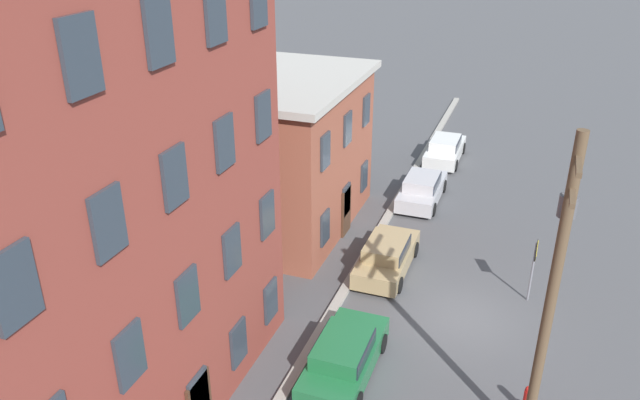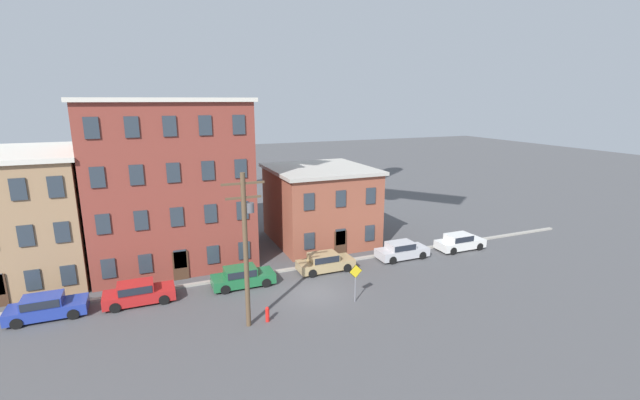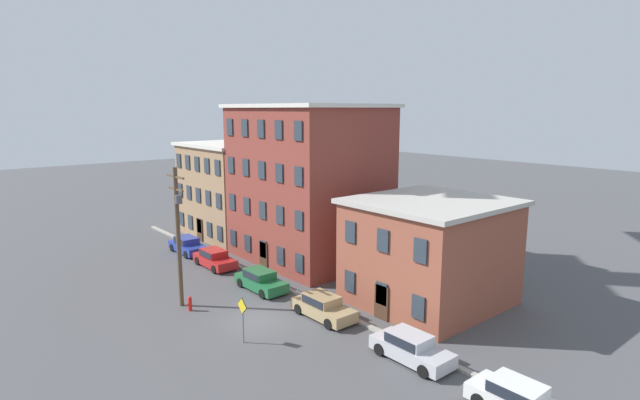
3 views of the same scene
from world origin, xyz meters
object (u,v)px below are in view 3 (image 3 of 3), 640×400
at_px(caution_sign, 242,313).
at_px(car_white, 519,399).
at_px(car_blue, 187,245).
at_px(car_tan, 323,306).
at_px(car_red, 215,258).
at_px(fire_hydrant, 190,303).
at_px(utility_pole, 178,230).
at_px(car_green, 261,280).
at_px(car_silver, 411,347).

bearing_deg(caution_sign, car_white, 22.52).
relative_size(car_blue, car_tan, 1.00).
bearing_deg(car_red, caution_sign, -21.91).
bearing_deg(car_tan, fire_hydrant, -136.84).
xyz_separation_m(car_tan, caution_sign, (-0.22, -5.61, 1.01)).
relative_size(car_blue, car_red, 1.00).
distance_m(car_blue, caution_sign, 19.22).
height_order(caution_sign, fire_hydrant, caution_sign).
bearing_deg(utility_pole, car_blue, 153.15).
bearing_deg(car_blue, car_red, -0.78).
xyz_separation_m(car_white, caution_sign, (-13.21, -5.47, 1.01)).
relative_size(car_white, fire_hydrant, 4.58).
height_order(car_red, utility_pole, utility_pole).
xyz_separation_m(car_blue, car_green, (12.08, -0.08, 0.00)).
bearing_deg(car_silver, car_white, -1.22).
bearing_deg(car_white, car_green, -179.49).
xyz_separation_m(car_white, utility_pole, (-20.38, -5.79, 4.41)).
bearing_deg(car_red, car_green, -0.09).
xyz_separation_m(car_white, fire_hydrant, (-19.26, -5.75, -0.27)).
distance_m(utility_pole, fire_hydrant, 4.80).
xyz_separation_m(car_blue, caution_sign, (18.42, -5.38, 1.01)).
distance_m(caution_sign, utility_pole, 7.94).
relative_size(caution_sign, fire_hydrant, 2.75).
bearing_deg(car_red, car_tan, 1.26).
height_order(car_tan, fire_hydrant, car_tan).
bearing_deg(fire_hydrant, car_green, 92.94).
xyz_separation_m(car_blue, car_silver, (25.64, 0.22, 0.00)).
bearing_deg(caution_sign, car_tan, 87.78).
height_order(car_blue, car_red, same).
bearing_deg(utility_pole, car_green, 81.58).
xyz_separation_m(car_green, caution_sign, (6.34, -5.30, 1.01)).
relative_size(car_silver, fire_hydrant, 4.58).
height_order(car_silver, caution_sign, caution_sign).
bearing_deg(fire_hydrant, utility_pole, -177.94).
xyz_separation_m(car_red, car_green, (6.87, -0.01, 0.00)).
bearing_deg(car_green, car_tan, 2.67).
bearing_deg(car_white, car_tan, 179.42).
relative_size(car_red, car_silver, 1.00).
relative_size(car_tan, car_silver, 1.00).
height_order(car_blue, fire_hydrant, car_blue).
distance_m(car_red, fire_hydrant, 9.08).
xyz_separation_m(car_blue, car_white, (31.63, 0.09, 0.00)).
height_order(car_green, car_tan, same).
xyz_separation_m(car_red, utility_pole, (6.04, -5.62, 4.41)).
height_order(car_red, car_tan, same).
xyz_separation_m(car_green, car_tan, (6.56, 0.31, 0.00)).
distance_m(car_silver, caution_sign, 9.20).
bearing_deg(car_tan, utility_pole, -141.29).
bearing_deg(car_white, car_silver, 178.78).
bearing_deg(car_green, car_red, 179.91).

